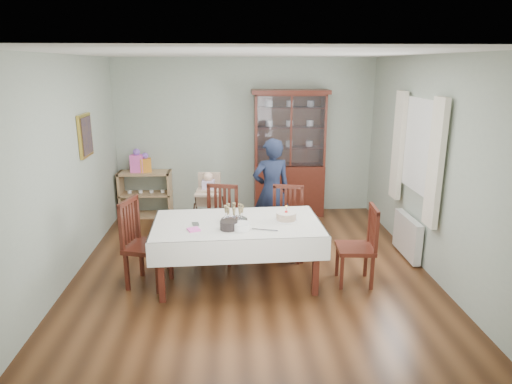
{
  "coord_description": "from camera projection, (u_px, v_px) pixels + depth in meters",
  "views": [
    {
      "loc": [
        -0.24,
        -5.46,
        2.57
      ],
      "look_at": [
        0.06,
        0.2,
        0.99
      ],
      "focal_mm": 32.0,
      "sensor_mm": 36.0,
      "label": 1
    }
  ],
  "objects": [
    {
      "name": "chair_end_left",
      "position": [
        147.0,
        260.0,
        5.47
      ],
      "size": [
        0.58,
        0.58,
        1.06
      ],
      "rotation": [
        0.0,
        0.0,
        1.31
      ],
      "color": "#461911",
      "rests_on": "floor"
    },
    {
      "name": "champagne_tray",
      "position": [
        234.0,
        216.0,
        5.48
      ],
      "size": [
        0.32,
        0.32,
        0.2
      ],
      "color": "silver",
      "rests_on": "dining_table"
    },
    {
      "name": "cake_knife",
      "position": [
        265.0,
        230.0,
        5.17
      ],
      "size": [
        0.3,
        0.11,
        0.01
      ],
      "primitive_type": "cube",
      "rotation": [
        0.0,
        0.0,
        -0.29
      ],
      "color": "silver",
      "rests_on": "dining_table"
    },
    {
      "name": "curtain_left",
      "position": [
        436.0,
        164.0,
        5.37
      ],
      "size": [
        0.07,
        0.3,
        1.55
      ],
      "primitive_type": "cube",
      "color": "silver",
      "rests_on": "room_shell"
    },
    {
      "name": "high_chair",
      "position": [
        209.0,
        212.0,
        6.96
      ],
      "size": [
        0.5,
        0.5,
        1.03
      ],
      "rotation": [
        0.0,
        0.0,
        -0.09
      ],
      "color": "black",
      "rests_on": "floor"
    },
    {
      "name": "plate_stack_white",
      "position": [
        242.0,
        226.0,
        5.18
      ],
      "size": [
        0.23,
        0.23,
        0.08
      ],
      "primitive_type": "cylinder",
      "rotation": [
        0.0,
        0.0,
        -0.21
      ],
      "color": "white",
      "rests_on": "dining_table"
    },
    {
      "name": "gift_bag_orange",
      "position": [
        146.0,
        163.0,
        7.79
      ],
      "size": [
        0.2,
        0.16,
        0.33
      ],
      "color": "orange",
      "rests_on": "sideboard"
    },
    {
      "name": "chair_end_right",
      "position": [
        356.0,
        260.0,
        5.52
      ],
      "size": [
        0.47,
        0.47,
        0.97
      ],
      "rotation": [
        0.0,
        0.0,
        -1.65
      ],
      "color": "#461911",
      "rests_on": "floor"
    },
    {
      "name": "window",
      "position": [
        420.0,
        146.0,
        5.95
      ],
      "size": [
        0.04,
        1.02,
        1.22
      ],
      "primitive_type": "cube",
      "color": "white",
      "rests_on": "room_shell"
    },
    {
      "name": "room_shell",
      "position": [
        250.0,
        133.0,
        6.01
      ],
      "size": [
        5.0,
        5.0,
        5.0
      ],
      "color": "#9EAA99",
      "rests_on": "floor"
    },
    {
      "name": "dining_table",
      "position": [
        237.0,
        251.0,
        5.54
      ],
      "size": [
        2.05,
        1.23,
        0.76
      ],
      "rotation": [
        0.0,
        0.0,
        0.04
      ],
      "color": "#461911",
      "rests_on": "floor"
    },
    {
      "name": "gift_bag_pink",
      "position": [
        137.0,
        162.0,
        7.77
      ],
      "size": [
        0.23,
        0.15,
        0.41
      ],
      "color": "#FF5DC7",
      "rests_on": "sideboard"
    },
    {
      "name": "plate_stack_dark",
      "position": [
        229.0,
        225.0,
        5.2
      ],
      "size": [
        0.27,
        0.27,
        0.1
      ],
      "primitive_type": "cylinder",
      "rotation": [
        0.0,
        0.0,
        0.38
      ],
      "color": "black",
      "rests_on": "dining_table"
    },
    {
      "name": "radiator",
      "position": [
        407.0,
        236.0,
        6.28
      ],
      "size": [
        0.1,
        0.8,
        0.55
      ],
      "primitive_type": "cube",
      "color": "white",
      "rests_on": "floor"
    },
    {
      "name": "cutlery",
      "position": [
        193.0,
        224.0,
        5.36
      ],
      "size": [
        0.12,
        0.16,
        0.01
      ],
      "primitive_type": null,
      "rotation": [
        0.0,
        0.0,
        0.19
      ],
      "color": "silver",
      "rests_on": "dining_table"
    },
    {
      "name": "birthday_cake",
      "position": [
        286.0,
        217.0,
        5.49
      ],
      "size": [
        0.28,
        0.28,
        0.19
      ],
      "color": "white",
      "rests_on": "dining_table"
    },
    {
      "name": "curtain_right",
      "position": [
        398.0,
        146.0,
        6.57
      ],
      "size": [
        0.07,
        0.3,
        1.55
      ],
      "primitive_type": "cube",
      "color": "silver",
      "rests_on": "room_shell"
    },
    {
      "name": "sideboard",
      "position": [
        146.0,
        194.0,
        7.95
      ],
      "size": [
        0.9,
        0.38,
        0.8
      ],
      "color": "tan",
      "rests_on": "floor"
    },
    {
      "name": "floor",
      "position": [
        252.0,
        269.0,
        5.96
      ],
      "size": [
        5.0,
        5.0,
        0.0
      ],
      "primitive_type": "plane",
      "color": "#593319",
      "rests_on": "ground"
    },
    {
      "name": "china_cabinet",
      "position": [
        289.0,
        152.0,
        7.87
      ],
      "size": [
        1.3,
        0.48,
        2.18
      ],
      "color": "#461911",
      "rests_on": "floor"
    },
    {
      "name": "picture_frame",
      "position": [
        85.0,
        136.0,
        6.17
      ],
      "size": [
        0.04,
        0.48,
        0.58
      ],
      "primitive_type": "cube",
      "color": "gold",
      "rests_on": "room_shell"
    },
    {
      "name": "woman",
      "position": [
        271.0,
        191.0,
        6.7
      ],
      "size": [
        0.64,
        0.5,
        1.57
      ],
      "primitive_type": "imported",
      "rotation": [
        0.0,
        0.0,
        3.38
      ],
      "color": "black",
      "rests_on": "floor"
    },
    {
      "name": "chair_far_left",
      "position": [
        220.0,
        238.0,
        6.19
      ],
      "size": [
        0.55,
        0.55,
        1.01
      ],
      "rotation": [
        0.0,
        0.0,
        -0.25
      ],
      "color": "#461911",
      "rests_on": "floor"
    },
    {
      "name": "chair_far_right",
      "position": [
        286.0,
        237.0,
        6.25
      ],
      "size": [
        0.53,
        0.53,
        0.98
      ],
      "rotation": [
        0.0,
        0.0,
        -0.22
      ],
      "color": "#461911",
      "rests_on": "floor"
    },
    {
      "name": "napkin_stack",
      "position": [
        194.0,
        230.0,
        5.18
      ],
      "size": [
        0.17,
        0.17,
        0.02
      ],
      "primitive_type": "cube",
      "rotation": [
        0.0,
        0.0,
        0.39
      ],
      "color": "#FF5DC7",
      "rests_on": "dining_table"
    }
  ]
}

